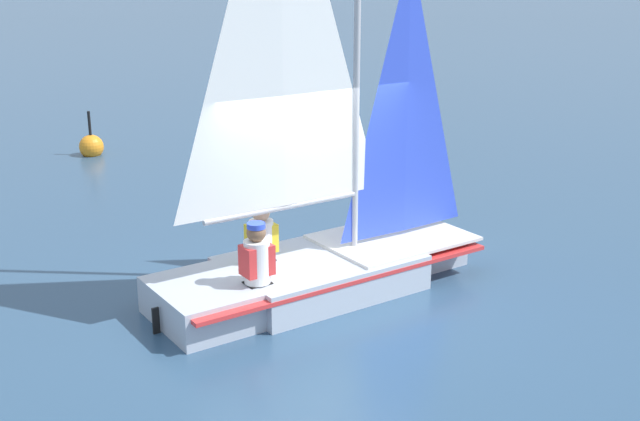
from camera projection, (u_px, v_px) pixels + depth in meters
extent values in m
plane|color=#2D4C6B|center=(320.00, 289.00, 10.08)|extent=(260.00, 260.00, 0.00)
cube|color=#B2BCCC|center=(320.00, 273.00, 10.01)|extent=(2.31, 2.74, 0.44)
cube|color=#B2BCCC|center=(420.00, 247.00, 10.90)|extent=(1.15, 1.22, 0.44)
cube|color=#B2BCCC|center=(200.00, 304.00, 9.13)|extent=(1.58, 1.40, 0.44)
cube|color=red|center=(320.00, 262.00, 9.97)|extent=(3.02, 4.43, 0.05)
cube|color=silver|center=(393.00, 237.00, 10.57)|extent=(2.03, 2.30, 0.04)
cylinder|color=#B7B7BC|center=(357.00, 41.00, 9.45)|extent=(0.08, 0.08, 5.22)
cylinder|color=#B7B7BC|center=(284.00, 207.00, 9.45)|extent=(0.87, 1.96, 0.07)
pyramid|color=white|center=(281.00, 16.00, 8.79)|extent=(0.81, 1.86, 4.34)
pyramid|color=blue|center=(407.00, 95.00, 10.09)|extent=(0.59, 1.34, 3.57)
cube|color=black|center=(156.00, 321.00, 8.85)|extent=(0.06, 0.09, 0.31)
cube|color=black|center=(262.00, 276.00, 9.89)|extent=(0.33, 0.35, 0.45)
cylinder|color=white|center=(261.00, 240.00, 9.75)|extent=(0.39, 0.39, 0.50)
cube|color=yellow|center=(261.00, 238.00, 9.74)|extent=(0.37, 0.41, 0.35)
sphere|color=tan|center=(261.00, 213.00, 9.64)|extent=(0.22, 0.22, 0.22)
cylinder|color=blue|center=(261.00, 206.00, 9.62)|extent=(0.27, 0.27, 0.06)
cube|color=black|center=(258.00, 300.00, 9.19)|extent=(0.33, 0.35, 0.45)
cylinder|color=white|center=(257.00, 262.00, 9.05)|extent=(0.39, 0.39, 0.50)
cube|color=red|center=(257.00, 260.00, 9.04)|extent=(0.37, 0.41, 0.35)
sphere|color=brown|center=(256.00, 233.00, 8.94)|extent=(0.22, 0.22, 0.22)
cylinder|color=blue|center=(256.00, 226.00, 8.92)|extent=(0.27, 0.27, 0.06)
sphere|color=orange|center=(91.00, 147.00, 16.92)|extent=(0.51, 0.51, 0.51)
cylinder|color=black|center=(90.00, 125.00, 16.78)|extent=(0.06, 0.06, 0.58)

